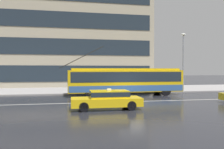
% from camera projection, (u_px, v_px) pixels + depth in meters
% --- Properties ---
extents(ground_plane, '(160.00, 160.00, 0.00)m').
position_uv_depth(ground_plane, '(131.00, 100.00, 20.20)').
color(ground_plane, '#212228').
extents(sidewalk_slab, '(80.00, 10.00, 0.14)m').
position_uv_depth(sidewalk_slab, '(111.00, 89.00, 30.01)').
color(sidewalk_slab, gray).
rests_on(sidewalk_slab, ground_plane).
extents(lane_centre_line, '(72.00, 0.14, 0.01)m').
position_uv_depth(lane_centre_line, '(135.00, 101.00, 19.02)').
color(lane_centre_line, silver).
rests_on(lane_centre_line, ground_plane).
extents(trolleybus, '(12.59, 2.75, 5.05)m').
position_uv_depth(trolleybus, '(126.00, 80.00, 23.56)').
color(trolleybus, gold).
rests_on(trolleybus, ground_plane).
extents(taxi_oncoming_near, '(4.71, 1.79, 1.39)m').
position_uv_depth(taxi_oncoming_near, '(107.00, 99.00, 15.32)').
color(taxi_oncoming_near, yellow).
rests_on(taxi_oncoming_near, ground_plane).
extents(pedestrian_at_shelter, '(1.48, 1.48, 2.07)m').
position_uv_depth(pedestrian_at_shelter, '(99.00, 77.00, 26.07)').
color(pedestrian_at_shelter, brown).
rests_on(pedestrian_at_shelter, sidewalk_slab).
extents(pedestrian_approaching_curb, '(1.53, 1.53, 1.98)m').
position_uv_depth(pedestrian_approaching_curb, '(137.00, 78.00, 26.58)').
color(pedestrian_approaching_curb, '#4B464F').
rests_on(pedestrian_approaching_curb, sidewalk_slab).
extents(street_lamp, '(0.60, 0.32, 6.85)m').
position_uv_depth(street_lamp, '(183.00, 57.00, 27.13)').
color(street_lamp, gray).
rests_on(street_lamp, sidewalk_slab).
extents(office_tower_corner_left, '(24.82, 12.04, 19.68)m').
position_uv_depth(office_tower_corner_left, '(72.00, 27.00, 38.26)').
color(office_tower_corner_left, '#A39882').
rests_on(office_tower_corner_left, ground_plane).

